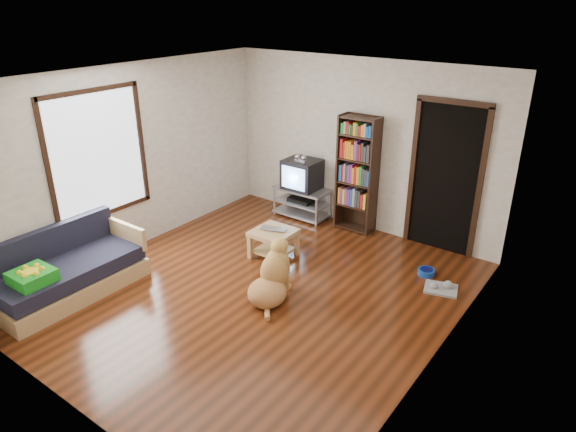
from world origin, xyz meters
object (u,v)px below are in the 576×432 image
Objects in this scene: green_cushion at (32,277)px; crt_tv at (303,174)px; bookshelf at (358,168)px; laptop at (272,231)px; grey_rag at (441,289)px; coffee_table at (273,238)px; dog_bowl at (426,272)px; dog at (272,278)px; sofa at (69,273)px; tv_stand at (302,201)px.

crt_tv is (0.85, 4.15, 0.25)m from green_cushion.
bookshelf reaches higher than crt_tv.
green_cushion is 3.01m from laptop.
coffee_table is (-2.25, -0.53, 0.27)m from grey_rag.
laptop is at bearing 62.25° from green_cushion.
grey_rag is 0.69× the size of crt_tv.
coffee_table is at bearing -158.05° from dog_bowl.
sofa is at bearing -146.95° from dog.
grey_rag is (0.30, -0.25, -0.03)m from dog_bowl.
bookshelf is at bearing 154.49° from dog_bowl.
crt_tv is 0.99m from bookshelf.
green_cushion is at bearing -135.23° from laptop.
sofa is at bearing -143.32° from grey_rag.
laptop is 2.14m from dog_bowl.
green_cushion is 1.06× the size of grey_rag.
laptop is at bearing -106.74° from bookshelf.
tv_stand is 0.47m from crt_tv.
green_cushion is at bearing -116.22° from coffee_table.
dog is at bearing 41.96° from green_cushion.
dog_bowl reaches higher than grey_rag.
laptop is 0.65× the size of coffee_table.
dog_bowl is at bearing 21.95° from coffee_table.
crt_tv is at bearing 77.13° from green_cushion.
sofa is at bearing 102.80° from green_cushion.
grey_rag is 2.32m from coffee_table.
grey_rag is 2.26m from bookshelf.
bookshelf is (0.95, 0.07, 0.26)m from crt_tv.
tv_stand reaches higher than coffee_table.
bookshelf reaches higher than sofa.
coffee_table is (0.49, -1.40, 0.01)m from tv_stand.
grey_rag is 0.44× the size of tv_stand.
coffee_table is (0.49, -1.42, -0.46)m from crt_tv.
dog is at bearing -63.32° from tv_stand.
sofa is 2.09× the size of dog.
dog reaches higher than laptop.
grey_rag is at bearing -17.56° from tv_stand.
dog_bowl is 0.39m from grey_rag.
grey_rag is at bearing -4.66° from laptop.
sofa reaches higher than dog.
green_cushion is 4.24m from crt_tv.
laptop is 1.52m from tv_stand.
green_cushion is at bearing -101.64° from tv_stand.
grey_rag is at bearing -39.81° from dog_bowl.
laptop reaches higher than coffee_table.
tv_stand is at bearing -174.37° from bookshelf.
dog is at bearing -128.42° from dog_bowl.
dog is (-1.60, -1.39, 0.26)m from grey_rag.
grey_rag is (2.25, 0.56, -0.40)m from laptop.
sofa is (-1.47, -2.20, -0.15)m from laptop.
dog_bowl is at bearing 45.58° from green_cushion.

